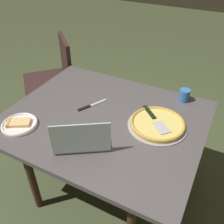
{
  "coord_description": "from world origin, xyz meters",
  "views": [
    {
      "loc": [
        -0.63,
        1.11,
        1.74
      ],
      "look_at": [
        -0.07,
        0.01,
        0.81
      ],
      "focal_mm": 39.71,
      "sensor_mm": 36.0,
      "label": 1
    }
  ],
  "objects_px": {
    "laptop": "(82,139)",
    "pizza_plate": "(19,124)",
    "table_knife": "(89,106)",
    "drink_cup": "(184,95)",
    "pizza_tray": "(157,124)",
    "dining_table": "(104,126)",
    "chair_near": "(55,76)"
  },
  "relations": [
    {
      "from": "dining_table",
      "to": "laptop",
      "type": "bearing_deg",
      "value": 92.28
    },
    {
      "from": "pizza_plate",
      "to": "pizza_tray",
      "type": "distance_m",
      "value": 0.86
    },
    {
      "from": "pizza_plate",
      "to": "drink_cup",
      "type": "bearing_deg",
      "value": -138.13
    },
    {
      "from": "pizza_plate",
      "to": "pizza_tray",
      "type": "bearing_deg",
      "value": -152.84
    },
    {
      "from": "laptop",
      "to": "table_knife",
      "type": "bearing_deg",
      "value": -64.68
    },
    {
      "from": "drink_cup",
      "to": "pizza_tray",
      "type": "bearing_deg",
      "value": 78.39
    },
    {
      "from": "pizza_plate",
      "to": "chair_near",
      "type": "distance_m",
      "value": 1.07
    },
    {
      "from": "drink_cup",
      "to": "pizza_plate",
      "type": "bearing_deg",
      "value": 41.87
    },
    {
      "from": "dining_table",
      "to": "pizza_plate",
      "type": "bearing_deg",
      "value": 36.5
    },
    {
      "from": "drink_cup",
      "to": "dining_table",
      "type": "bearing_deg",
      "value": 46.67
    },
    {
      "from": "pizza_plate",
      "to": "drink_cup",
      "type": "height_order",
      "value": "drink_cup"
    },
    {
      "from": "dining_table",
      "to": "drink_cup",
      "type": "relative_size",
      "value": 14.31
    },
    {
      "from": "laptop",
      "to": "pizza_plate",
      "type": "bearing_deg",
      "value": 4.97
    },
    {
      "from": "laptop",
      "to": "chair_near",
      "type": "distance_m",
      "value": 1.31
    },
    {
      "from": "dining_table",
      "to": "pizza_tray",
      "type": "xyz_separation_m",
      "value": [
        -0.34,
        -0.08,
        0.09
      ]
    },
    {
      "from": "laptop",
      "to": "table_knife",
      "type": "xyz_separation_m",
      "value": [
        0.16,
        -0.34,
        -0.04
      ]
    },
    {
      "from": "dining_table",
      "to": "chair_near",
      "type": "height_order",
      "value": "chair_near"
    },
    {
      "from": "table_knife",
      "to": "pizza_plate",
      "type": "bearing_deg",
      "value": 53.6
    },
    {
      "from": "pizza_plate",
      "to": "table_knife",
      "type": "height_order",
      "value": "pizza_plate"
    },
    {
      "from": "pizza_plate",
      "to": "table_knife",
      "type": "bearing_deg",
      "value": -126.4
    },
    {
      "from": "table_knife",
      "to": "chair_near",
      "type": "height_order",
      "value": "chair_near"
    },
    {
      "from": "dining_table",
      "to": "table_knife",
      "type": "relative_size",
      "value": 5.92
    },
    {
      "from": "pizza_plate",
      "to": "chair_near",
      "type": "height_order",
      "value": "chair_near"
    },
    {
      "from": "pizza_tray",
      "to": "drink_cup",
      "type": "xyz_separation_m",
      "value": [
        -0.07,
        -0.36,
        0.03
      ]
    },
    {
      "from": "pizza_plate",
      "to": "table_knife",
      "type": "distance_m",
      "value": 0.47
    },
    {
      "from": "chair_near",
      "to": "laptop",
      "type": "bearing_deg",
      "value": 136.17
    },
    {
      "from": "table_knife",
      "to": "laptop",
      "type": "bearing_deg",
      "value": 115.32
    },
    {
      "from": "table_knife",
      "to": "drink_cup",
      "type": "relative_size",
      "value": 2.42
    },
    {
      "from": "pizza_tray",
      "to": "table_knife",
      "type": "bearing_deg",
      "value": 1.61
    },
    {
      "from": "table_knife",
      "to": "dining_table",
      "type": "bearing_deg",
      "value": 157.79
    },
    {
      "from": "pizza_tray",
      "to": "chair_near",
      "type": "relative_size",
      "value": 0.41
    },
    {
      "from": "dining_table",
      "to": "laptop",
      "type": "xyz_separation_m",
      "value": [
        -0.01,
        0.28,
        0.12
      ]
    }
  ]
}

